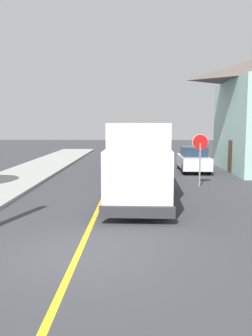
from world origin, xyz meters
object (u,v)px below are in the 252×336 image
(parked_car_near, at_px, (140,164))
(parked_van_across, at_px, (193,160))
(stop_sign, at_px, (200,150))
(parked_car_mid, at_px, (145,155))
(box_truck, at_px, (139,158))

(parked_car_near, bearing_deg, parked_van_across, 34.42)
(parked_van_across, relative_size, stop_sign, 1.67)
(parked_van_across, bearing_deg, parked_car_mid, 130.98)
(stop_sign, bearing_deg, parked_van_across, 84.30)
(parked_car_mid, bearing_deg, box_truck, -92.49)
(parked_van_across, distance_m, stop_sign, 5.88)
(parked_car_mid, height_order, stop_sign, stop_sign)
(parked_car_mid, bearing_deg, parked_car_near, -94.21)
(parked_car_near, bearing_deg, box_truck, -90.91)
(parked_car_mid, xyz_separation_m, stop_sign, (2.54, -9.34, 1.06))
(parked_van_across, bearing_deg, parked_car_near, -145.58)
(box_truck, distance_m, parked_van_across, 9.78)
(box_truck, height_order, parked_car_mid, box_truck)
(parked_van_across, bearing_deg, box_truck, -112.14)
(parked_car_near, relative_size, parked_car_mid, 1.01)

